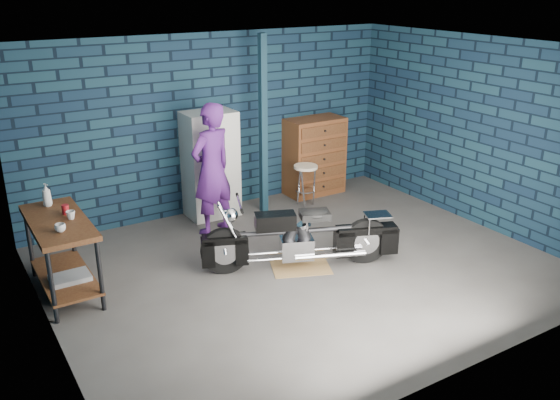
{
  "coord_description": "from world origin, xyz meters",
  "views": [
    {
      "loc": [
        -3.75,
        -5.54,
        3.44
      ],
      "look_at": [
        -0.17,
        0.3,
        0.85
      ],
      "focal_mm": 38.0,
      "sensor_mm": 36.0,
      "label": 1
    }
  ],
  "objects_px": {
    "workbench": "(63,257)",
    "motorcycle": "(301,233)",
    "tool_chest": "(315,156)",
    "storage_bin": "(71,286)",
    "person": "(212,169)",
    "shop_stool": "(305,186)",
    "locker": "(211,165)"
  },
  "relations": [
    {
      "from": "workbench",
      "to": "motorcycle",
      "type": "height_order",
      "value": "motorcycle"
    },
    {
      "from": "person",
      "to": "shop_stool",
      "type": "height_order",
      "value": "person"
    },
    {
      "from": "workbench",
      "to": "tool_chest",
      "type": "distance_m",
      "value": 4.56
    },
    {
      "from": "locker",
      "to": "shop_stool",
      "type": "relative_size",
      "value": 2.36
    },
    {
      "from": "motorcycle",
      "to": "tool_chest",
      "type": "bearing_deg",
      "value": 73.95
    },
    {
      "from": "locker",
      "to": "workbench",
      "type": "bearing_deg",
      "value": -152.46
    },
    {
      "from": "storage_bin",
      "to": "shop_stool",
      "type": "bearing_deg",
      "value": 14.26
    },
    {
      "from": "workbench",
      "to": "shop_stool",
      "type": "height_order",
      "value": "workbench"
    },
    {
      "from": "person",
      "to": "motorcycle",
      "type": "bearing_deg",
      "value": 87.94
    },
    {
      "from": "locker",
      "to": "tool_chest",
      "type": "relative_size",
      "value": 1.25
    },
    {
      "from": "motorcycle",
      "to": "storage_bin",
      "type": "height_order",
      "value": "motorcycle"
    },
    {
      "from": "workbench",
      "to": "tool_chest",
      "type": "height_order",
      "value": "tool_chest"
    },
    {
      "from": "person",
      "to": "shop_stool",
      "type": "xyz_separation_m",
      "value": [
        1.67,
        0.14,
        -0.59
      ]
    },
    {
      "from": "locker",
      "to": "storage_bin",
      "type": "bearing_deg",
      "value": -149.73
    },
    {
      "from": "workbench",
      "to": "tool_chest",
      "type": "xyz_separation_m",
      "value": [
        4.37,
        1.29,
        0.19
      ]
    },
    {
      "from": "workbench",
      "to": "shop_stool",
      "type": "bearing_deg",
      "value": 12.2
    },
    {
      "from": "person",
      "to": "locker",
      "type": "distance_m",
      "value": 0.66
    },
    {
      "from": "storage_bin",
      "to": "tool_chest",
      "type": "relative_size",
      "value": 0.34
    },
    {
      "from": "tool_chest",
      "to": "person",
      "type": "bearing_deg",
      "value": -164.61
    },
    {
      "from": "storage_bin",
      "to": "shop_stool",
      "type": "height_order",
      "value": "shop_stool"
    },
    {
      "from": "motorcycle",
      "to": "person",
      "type": "bearing_deg",
      "value": 127.7
    },
    {
      "from": "motorcycle",
      "to": "locker",
      "type": "distance_m",
      "value": 2.21
    },
    {
      "from": "motorcycle",
      "to": "shop_stool",
      "type": "xyz_separation_m",
      "value": [
        1.23,
        1.73,
        -0.13
      ]
    },
    {
      "from": "motorcycle",
      "to": "storage_bin",
      "type": "xyz_separation_m",
      "value": [
        -2.64,
        0.75,
        -0.33
      ]
    },
    {
      "from": "person",
      "to": "tool_chest",
      "type": "xyz_separation_m",
      "value": [
        2.15,
        0.59,
        -0.29
      ]
    },
    {
      "from": "shop_stool",
      "to": "motorcycle",
      "type": "bearing_deg",
      "value": -125.38
    },
    {
      "from": "person",
      "to": "tool_chest",
      "type": "distance_m",
      "value": 2.25
    },
    {
      "from": "motorcycle",
      "to": "person",
      "type": "relative_size",
      "value": 1.13
    },
    {
      "from": "motorcycle",
      "to": "person",
      "type": "height_order",
      "value": "person"
    },
    {
      "from": "person",
      "to": "tool_chest",
      "type": "relative_size",
      "value": 1.46
    },
    {
      "from": "locker",
      "to": "tool_chest",
      "type": "distance_m",
      "value": 1.9
    },
    {
      "from": "tool_chest",
      "to": "shop_stool",
      "type": "relative_size",
      "value": 1.88
    }
  ]
}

